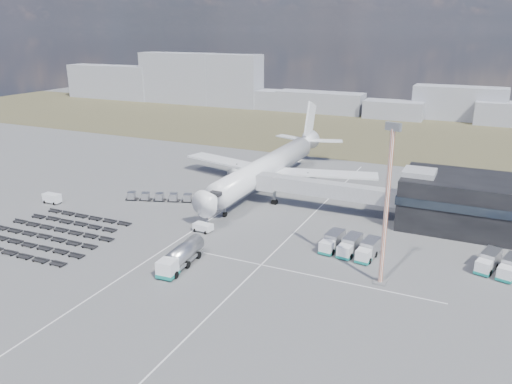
% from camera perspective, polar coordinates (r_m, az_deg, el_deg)
% --- Properties ---
extents(ground, '(420.00, 420.00, 0.00)m').
position_cam_1_polar(ground, '(96.20, -6.13, -4.55)').
color(ground, '#565659').
rests_on(ground, ground).
extents(grass_strip, '(420.00, 90.00, 0.01)m').
position_cam_1_polar(grass_strip, '(194.88, 10.86, 6.87)').
color(grass_strip, '#4A462C').
rests_on(grass_strip, ground).
extents(lane_markings, '(47.12, 110.00, 0.01)m').
position_cam_1_polar(lane_markings, '(94.33, -0.07, -4.91)').
color(lane_markings, silver).
rests_on(lane_markings, ground).
extents(terminal, '(30.40, 16.40, 11.00)m').
position_cam_1_polar(terminal, '(104.44, 24.43, -1.21)').
color(terminal, black).
rests_on(terminal, ground).
extents(jet_bridge, '(30.30, 3.80, 7.05)m').
position_cam_1_polar(jet_bridge, '(105.72, 6.97, 0.44)').
color(jet_bridge, '#939399').
rests_on(jet_bridge, ground).
extents(airliner, '(51.59, 64.53, 17.62)m').
position_cam_1_polar(airliner, '(121.79, 1.65, 3.06)').
color(airliner, white).
rests_on(airliner, ground).
extents(skyline, '(307.54, 23.27, 25.48)m').
position_cam_1_polar(skyline, '(238.69, 5.29, 11.18)').
color(skyline, '#8F909C').
rests_on(skyline, ground).
extents(fuel_tanker, '(3.57, 11.36, 3.62)m').
position_cam_1_polar(fuel_tanker, '(82.53, -8.58, -7.27)').
color(fuel_tanker, white).
rests_on(fuel_tanker, ground).
extents(pushback_tug, '(3.77, 2.33, 1.59)m').
position_cam_1_polar(pushback_tug, '(96.10, -6.07, -4.06)').
color(pushback_tug, white).
rests_on(pushback_tug, ground).
extents(utility_van, '(4.08, 1.85, 2.20)m').
position_cam_1_polar(utility_van, '(119.73, -22.28, -0.69)').
color(utility_van, white).
rests_on(utility_van, ground).
extents(catering_truck, '(5.02, 7.35, 3.12)m').
position_cam_1_polar(catering_truck, '(121.35, 4.96, 1.13)').
color(catering_truck, white).
rests_on(catering_truck, ground).
extents(service_trucks_near, '(9.58, 7.66, 2.70)m').
position_cam_1_polar(service_trucks_near, '(87.75, 10.67, -6.04)').
color(service_trucks_near, white).
rests_on(service_trucks_near, ground).
extents(service_trucks_far, '(7.19, 7.95, 2.70)m').
position_cam_1_polar(service_trucks_far, '(88.66, 26.03, -7.41)').
color(service_trucks_far, white).
rests_on(service_trucks_far, ground).
extents(uld_row, '(18.32, 7.68, 1.71)m').
position_cam_1_polar(uld_row, '(113.71, -10.18, -0.58)').
color(uld_row, black).
rests_on(uld_row, ground).
extents(baggage_dollies, '(25.66, 20.94, 0.65)m').
position_cam_1_polar(baggage_dollies, '(101.93, -22.48, -4.37)').
color(baggage_dollies, black).
rests_on(baggage_dollies, ground).
extents(floodlight_mast, '(2.35, 1.91, 24.71)m').
position_cam_1_polar(floodlight_mast, '(74.77, 14.68, -1.64)').
color(floodlight_mast, '#B5421C').
rests_on(floodlight_mast, ground).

